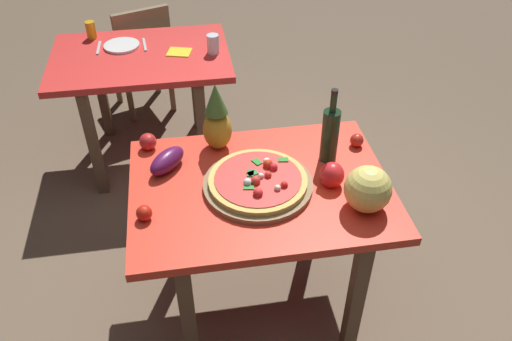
{
  "coord_description": "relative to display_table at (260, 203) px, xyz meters",
  "views": [
    {
      "loc": [
        -0.29,
        -1.63,
        2.19
      ],
      "look_at": [
        -0.01,
        0.04,
        0.82
      ],
      "focal_mm": 36.07,
      "sensor_mm": 36.0,
      "label": 1
    }
  ],
  "objects": [
    {
      "name": "dinner_plate",
      "position": [
        -0.63,
        1.44,
        0.12
      ],
      "size": [
        0.22,
        0.22,
        0.02
      ],
      "primitive_type": "cylinder",
      "color": "white",
      "rests_on": "background_table"
    },
    {
      "name": "tomato_at_corner",
      "position": [
        0.49,
        0.2,
        0.14
      ],
      "size": [
        0.06,
        0.06,
        0.06
      ],
      "primitive_type": "sphere",
      "color": "red",
      "rests_on": "display_table"
    },
    {
      "name": "ground_plane",
      "position": [
        0.0,
        0.0,
        -0.66
      ],
      "size": [
        10.0,
        10.0,
        0.0
      ],
      "primitive_type": "plane",
      "color": "brown"
    },
    {
      "name": "background_table",
      "position": [
        -0.52,
        1.32,
        -0.01
      ],
      "size": [
        1.08,
        0.76,
        0.77
      ],
      "color": "brown",
      "rests_on": "ground_plane"
    },
    {
      "name": "fork_utensil",
      "position": [
        -0.77,
        1.44,
        0.11
      ],
      "size": [
        0.02,
        0.18,
        0.01
      ],
      "primitive_type": "cube",
      "rotation": [
        0.0,
        0.0,
        -0.02
      ],
      "color": "silver",
      "rests_on": "background_table"
    },
    {
      "name": "napkin_folded",
      "position": [
        -0.28,
        1.31,
        0.11
      ],
      "size": [
        0.17,
        0.15,
        0.01
      ],
      "primitive_type": "cube",
      "rotation": [
        0.0,
        0.0,
        -0.28
      ],
      "color": "yellow",
      "rests_on": "background_table"
    },
    {
      "name": "bell_pepper",
      "position": [
        0.3,
        -0.05,
        0.16
      ],
      "size": [
        0.1,
        0.1,
        0.11
      ],
      "primitive_type": "ellipsoid",
      "color": "red",
      "rests_on": "display_table"
    },
    {
      "name": "eggplant",
      "position": [
        -0.38,
        0.17,
        0.15
      ],
      "size": [
        0.2,
        0.21,
        0.09
      ],
      "primitive_type": "ellipsoid",
      "rotation": [
        0.0,
        0.0,
        0.85
      ],
      "color": "#511547",
      "rests_on": "display_table"
    },
    {
      "name": "dining_chair",
      "position": [
        -0.55,
        1.93,
        -0.18
      ],
      "size": [
        0.51,
        0.51,
        0.85
      ],
      "rotation": [
        0.0,
        0.0,
        3.49
      ],
      "color": "olive",
      "rests_on": "ground_plane"
    },
    {
      "name": "tomato_near_board",
      "position": [
        -0.47,
        0.34,
        0.15
      ],
      "size": [
        0.08,
        0.08,
        0.08
      ],
      "primitive_type": "sphere",
      "color": "red",
      "rests_on": "display_table"
    },
    {
      "name": "knife_utensil",
      "position": [
        -0.49,
        1.44,
        0.11
      ],
      "size": [
        0.03,
        0.18,
        0.01
      ],
      "primitive_type": "cube",
      "rotation": [
        0.0,
        0.0,
        0.09
      ],
      "color": "silver",
      "rests_on": "background_table"
    },
    {
      "name": "drinking_glass_juice",
      "position": [
        -0.82,
        1.61,
        0.16
      ],
      "size": [
        0.06,
        0.06,
        0.11
      ],
      "primitive_type": "cylinder",
      "color": "gold",
      "rests_on": "background_table"
    },
    {
      "name": "wine_bottle",
      "position": [
        0.33,
        0.13,
        0.24
      ],
      "size": [
        0.08,
        0.08,
        0.36
      ],
      "color": "black",
      "rests_on": "display_table"
    },
    {
      "name": "pizza_board",
      "position": [
        -0.01,
        -0.01,
        0.12
      ],
      "size": [
        0.46,
        0.46,
        0.02
      ],
      "primitive_type": "cylinder",
      "color": "olive",
      "rests_on": "display_table"
    },
    {
      "name": "melon",
      "position": [
        0.39,
        -0.2,
        0.2
      ],
      "size": [
        0.19,
        0.19,
        0.19
      ],
      "primitive_type": "sphere",
      "color": "#E0CF62",
      "rests_on": "display_table"
    },
    {
      "name": "drinking_glass_water",
      "position": [
        -0.07,
        1.27,
        0.17
      ],
      "size": [
        0.07,
        0.07,
        0.11
      ],
      "primitive_type": "cylinder",
      "color": "silver",
      "rests_on": "background_table"
    },
    {
      "name": "pineapple_left",
      "position": [
        -0.15,
        0.3,
        0.26
      ],
      "size": [
        0.13,
        0.13,
        0.33
      ],
      "color": "#B49126",
      "rests_on": "display_table"
    },
    {
      "name": "pizza",
      "position": [
        -0.01,
        -0.01,
        0.15
      ],
      "size": [
        0.42,
        0.42,
        0.06
      ],
      "color": "#CFB354",
      "rests_on": "pizza_board"
    },
    {
      "name": "tomato_beside_pepper",
      "position": [
        -0.48,
        -0.13,
        0.14
      ],
      "size": [
        0.06,
        0.06,
        0.06
      ],
      "primitive_type": "sphere",
      "color": "red",
      "rests_on": "display_table"
    },
    {
      "name": "display_table",
      "position": [
        0.0,
        0.0,
        0.0
      ],
      "size": [
        1.1,
        0.81,
        0.77
      ],
      "color": "brown",
      "rests_on": "ground_plane"
    }
  ]
}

